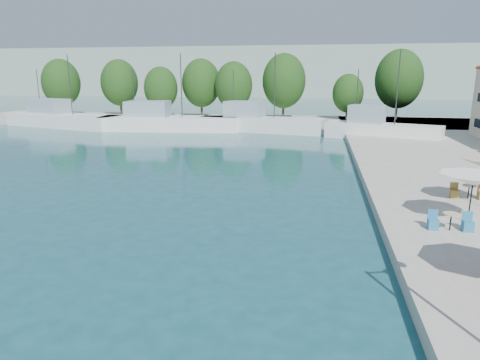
% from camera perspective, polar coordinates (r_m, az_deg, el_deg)
% --- Properties ---
extents(quay_far, '(90.00, 16.00, 0.60)m').
position_cam_1_polar(quay_far, '(65.29, 0.74, 7.85)').
color(quay_far, '#A6A395').
rests_on(quay_far, ground).
extents(hill_west, '(180.00, 40.00, 16.00)m').
position_cam_1_polar(hill_west, '(160.43, -1.42, 14.15)').
color(hill_west, '#97A499').
rests_on(hill_west, ground).
extents(hill_east, '(140.00, 40.00, 12.00)m').
position_cam_1_polar(hill_east, '(180.82, 22.86, 12.44)').
color(hill_east, '#97A499').
rests_on(hill_east, ground).
extents(trawler_01, '(18.65, 9.52, 10.20)m').
position_cam_1_polar(trawler_01, '(65.86, -22.72, 7.51)').
color(trawler_01, white).
rests_on(trawler_01, ground).
extents(trawler_02, '(18.48, 6.57, 10.20)m').
position_cam_1_polar(trawler_02, '(57.48, -9.93, 7.59)').
color(trawler_02, white).
rests_on(trawler_02, ground).
extents(trawler_03, '(16.56, 7.17, 10.20)m').
position_cam_1_polar(trawler_03, '(55.83, 2.55, 7.61)').
color(trawler_03, silver).
rests_on(trawler_03, ground).
extents(trawler_04, '(12.81, 7.51, 10.20)m').
position_cam_1_polar(trawler_04, '(50.95, 18.10, 6.34)').
color(trawler_04, white).
rests_on(trawler_04, ground).
extents(tree_01, '(6.15, 6.15, 9.10)m').
position_cam_1_polar(tree_01, '(78.14, -22.76, 11.87)').
color(tree_01, '#3F2B19').
rests_on(tree_01, quay_far).
extents(tree_02, '(6.13, 6.13, 9.07)m').
position_cam_1_polar(tree_02, '(76.00, -15.77, 12.37)').
color(tree_02, '#3F2B19').
rests_on(tree_02, quay_far).
extents(tree_03, '(5.27, 5.27, 7.81)m').
position_cam_1_polar(tree_03, '(69.88, -10.51, 11.96)').
color(tree_03, '#3F2B19').
rests_on(tree_03, quay_far).
extents(tree_04, '(6.13, 6.13, 9.08)m').
position_cam_1_polar(tree_04, '(70.33, -5.20, 12.74)').
color(tree_04, '#3F2B19').
rests_on(tree_04, quay_far).
extents(tree_05, '(5.78, 5.78, 8.56)m').
position_cam_1_polar(tree_05, '(67.35, -0.85, 12.49)').
color(tree_05, '#3F2B19').
rests_on(tree_05, quay_far).
extents(tree_06, '(6.58, 6.58, 9.74)m').
position_cam_1_polar(tree_06, '(67.05, 5.87, 13.00)').
color(tree_06, '#3F2B19').
rests_on(tree_06, quay_far).
extents(tree_07, '(4.54, 4.54, 6.72)m').
position_cam_1_polar(tree_07, '(66.40, 14.20, 11.15)').
color(tree_07, '#3F2B19').
rests_on(tree_07, quay_far).
extents(tree_08, '(6.93, 6.93, 10.26)m').
position_cam_1_polar(tree_08, '(69.28, 20.42, 12.51)').
color(tree_08, '#3F2B19').
rests_on(tree_08, quay_far).
extents(umbrella_white, '(2.94, 2.94, 2.26)m').
position_cam_1_polar(umbrella_white, '(21.54, 28.67, 0.03)').
color(umbrella_white, black).
rests_on(umbrella_white, quay_right).
extents(cafe_table_02, '(1.82, 0.70, 0.76)m').
position_cam_1_polar(cafe_table_02, '(20.58, 26.24, -5.27)').
color(cafe_table_02, black).
rests_on(cafe_table_02, quay_right).
extents(cafe_table_03, '(1.82, 0.70, 0.76)m').
position_cam_1_polar(cafe_table_03, '(26.16, 28.15, -1.62)').
color(cafe_table_03, black).
rests_on(cafe_table_03, quay_right).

